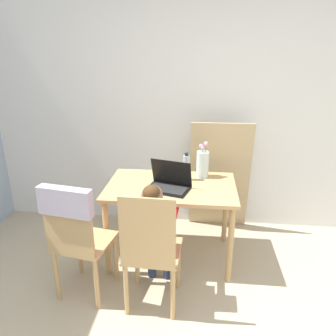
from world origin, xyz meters
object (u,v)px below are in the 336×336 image
(chair_spare, at_px, (74,226))
(laptop, at_px, (169,182))
(person_seated, at_px, (154,228))
(flower_vase, at_px, (203,163))
(water_bottle, at_px, (186,167))
(chair_occupied, at_px, (151,251))

(chair_spare, xyz_separation_m, laptop, (0.63, 0.58, 0.13))
(chair_spare, distance_m, laptop, 0.87)
(person_seated, bearing_deg, flower_vase, -111.88)
(flower_vase, bearing_deg, water_bottle, -148.14)
(chair_occupied, height_order, person_seated, person_seated)
(laptop, bearing_deg, person_seated, -81.67)
(laptop, relative_size, water_bottle, 1.60)
(chair_occupied, height_order, laptop, chair_occupied)
(chair_occupied, relative_size, flower_vase, 2.87)
(person_seated, height_order, water_bottle, water_bottle)
(person_seated, height_order, flower_vase, flower_vase)
(flower_vase, relative_size, water_bottle, 1.32)
(laptop, relative_size, flower_vase, 1.22)
(chair_occupied, distance_m, chair_spare, 0.59)
(chair_spare, relative_size, water_bottle, 3.82)
(person_seated, relative_size, water_bottle, 3.83)
(water_bottle, bearing_deg, person_seated, -106.38)
(chair_occupied, height_order, water_bottle, water_bottle)
(chair_spare, distance_m, flower_vase, 1.29)
(chair_occupied, xyz_separation_m, water_bottle, (0.20, 0.81, 0.35))
(flower_vase, bearing_deg, person_seated, -114.22)
(person_seated, bearing_deg, chair_spare, 13.34)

